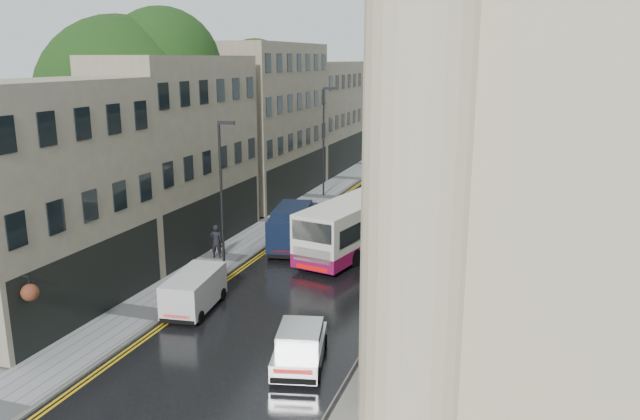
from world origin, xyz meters
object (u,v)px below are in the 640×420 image
Objects in this scene: silver_hatchback at (273,362)px; pedestrian at (216,241)px; tree_far at (230,121)px; lamp_post_far at (324,143)px; tree_near at (124,129)px; white_lorry at (416,188)px; white_van at (165,301)px; navy_van at (270,234)px; lamp_post_near at (222,199)px; cream_bus at (317,233)px.

silver_hatchback is 2.03× the size of pedestrian.
tree_far is 1.45× the size of lamp_post_far.
pedestrian is at bearing -110.23° from lamp_post_far.
tree_far is 6.62× the size of pedestrian.
white_lorry is (15.30, 11.23, -4.67)m from tree_near.
white_van is at bearing -105.36° from lamp_post_far.
lamp_post_near reaches higher than navy_van.
lamp_post_far reaches higher than white_lorry.
navy_van is (-2.64, -0.39, -0.21)m from cream_bus.
white_van is at bearing -48.74° from tree_near.
cream_bus is at bearing 63.90° from white_van.
tree_near reaches higher than navy_van.
pedestrian is at bearing -135.82° from white_lorry.
lamp_post_far is at bearing 91.64° from silver_hatchback.
white_van is at bearing -118.75° from white_lorry.
silver_hatchback is (2.90, -13.19, -0.85)m from cream_bus.
silver_hatchback is 30.05m from lamp_post_far.
navy_van is 3.02m from pedestrian.
pedestrian reaches higher than silver_hatchback.
lamp_post_far is (-4.75, 15.63, 2.83)m from cream_bus.
tree_far is 17.44m from cream_bus.
white_lorry reaches higher than navy_van.
lamp_post_far is at bearing 66.98° from tree_near.
tree_far reaches higher than cream_bus.
tree_near is at bearing 171.07° from navy_van.
lamp_post_near is at bearing -124.08° from cream_bus.
navy_van is 4.42m from lamp_post_near.
tree_near is at bearing -131.30° from lamp_post_far.
tree_far reaches higher than white_van.
tree_far is 1.09× the size of cream_bus.
cream_bus is 1.47× the size of lamp_post_near.
tree_far is at bearing -83.78° from pedestrian.
pedestrian is at bearing 117.85° from lamp_post_near.
lamp_post_near is at bearing -21.81° from tree_near.
pedestrian is (-8.24, 11.50, 0.32)m from silver_hatchback.
cream_bus reaches higher than pedestrian.
white_lorry is at bearing -142.94° from pedestrian.
cream_bus is 13.54m from silver_hatchback.
cream_bus is at bearing -1.76° from navy_van.
lamp_post_far is at bearing 118.83° from cream_bus.
cream_bus is (11.64, 0.59, -5.36)m from tree_near.
tree_near is 1.11× the size of tree_far.
silver_hatchback is 0.49× the size of lamp_post_near.
lamp_post_near is (7.80, -3.12, -2.92)m from tree_near.
lamp_post_near is (1.50, -2.02, 2.96)m from pedestrian.
tree_far reaches higher than navy_van.
lamp_post_far is (6.59, 3.22, -1.81)m from tree_far.
silver_hatchback is at bearing 108.80° from pedestrian.
white_lorry is at bearing 53.67° from lamp_post_near.
lamp_post_far is (-7.66, 28.82, 3.68)m from silver_hatchback.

